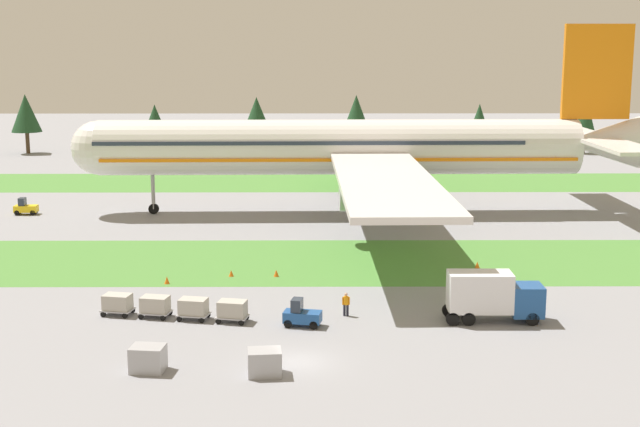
# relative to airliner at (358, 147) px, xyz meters

# --- Properties ---
(ground_plane) EXTENTS (400.00, 400.00, 0.00)m
(ground_plane) POSITION_rel_airliner_xyz_m (-5.98, -49.13, -7.79)
(ground_plane) COLOR gray
(grass_strip_near) EXTENTS (320.00, 17.23, 0.01)m
(grass_strip_near) POSITION_rel_airliner_xyz_m (-5.98, -23.27, -7.79)
(grass_strip_near) COLOR #4C8438
(grass_strip_near) RESTS_ON ground
(grass_strip_far) EXTENTS (320.00, 17.23, 0.01)m
(grass_strip_far) POSITION_rel_airliner_xyz_m (-5.98, 23.19, -7.79)
(grass_strip_far) COLOR #4C8438
(grass_strip_far) RESTS_ON ground
(airliner) EXTENTS (65.85, 80.66, 21.75)m
(airliner) POSITION_rel_airliner_xyz_m (0.00, 0.00, 0.00)
(airliner) COLOR silver
(airliner) RESTS_ON ground
(baggage_tug) EXTENTS (2.80, 1.78, 1.97)m
(baggage_tug) POSITION_rel_airliner_xyz_m (-5.89, -42.01, -6.98)
(baggage_tug) COLOR #1E4C8E
(baggage_tug) RESTS_ON ground
(cargo_dolly_lead) EXTENTS (2.45, 1.90, 1.55)m
(cargo_dolly_lead) POSITION_rel_airliner_xyz_m (-10.82, -41.04, -6.87)
(cargo_dolly_lead) COLOR #A3A3A8
(cargo_dolly_lead) RESTS_ON ground
(cargo_dolly_second) EXTENTS (2.45, 1.90, 1.55)m
(cargo_dolly_second) POSITION_rel_airliner_xyz_m (-13.67, -40.48, -6.87)
(cargo_dolly_second) COLOR #A3A3A8
(cargo_dolly_second) RESTS_ON ground
(cargo_dolly_third) EXTENTS (2.45, 1.90, 1.55)m
(cargo_dolly_third) POSITION_rel_airliner_xyz_m (-16.51, -39.92, -6.87)
(cargo_dolly_third) COLOR #A3A3A8
(cargo_dolly_third) RESTS_ON ground
(cargo_dolly_fourth) EXTENTS (2.45, 1.90, 1.55)m
(cargo_dolly_fourth) POSITION_rel_airliner_xyz_m (-19.36, -39.36, -6.87)
(cargo_dolly_fourth) COLOR #A3A3A8
(cargo_dolly_fourth) RESTS_ON ground
(catering_truck) EXTENTS (6.98, 2.37, 3.58)m
(catering_truck) POSITION_rel_airliner_xyz_m (7.69, -40.96, -5.84)
(catering_truck) COLOR #1E4C8E
(catering_truck) RESTS_ON ground
(pushback_tractor) EXTENTS (2.62, 1.35, 1.97)m
(pushback_tractor) POSITION_rel_airliner_xyz_m (-38.62, -0.72, -6.98)
(pushback_tractor) COLOR yellow
(pushback_tractor) RESTS_ON ground
(ground_crew_marshaller) EXTENTS (0.56, 0.36, 1.74)m
(ground_crew_marshaller) POSITION_rel_airliner_xyz_m (-2.68, -39.66, -6.85)
(ground_crew_marshaller) COLOR black
(ground_crew_marshaller) RESTS_ON ground
(uld_container_0) EXTENTS (2.17, 1.82, 1.58)m
(uld_container_0) POSITION_rel_airliner_xyz_m (-15.04, -50.58, -7.00)
(uld_container_0) COLOR #A3A3A8
(uld_container_0) RESTS_ON ground
(uld_container_1) EXTENTS (2.14, 1.78, 1.55)m
(uld_container_1) POSITION_rel_airliner_xyz_m (-7.95, -51.22, -7.02)
(uld_container_1) COLOR #A3A3A8
(uld_container_1) RESTS_ON ground
(taxiway_marker_0) EXTENTS (0.44, 0.44, 0.62)m
(taxiway_marker_0) POSITION_rel_airliner_xyz_m (-17.18, -30.86, -7.48)
(taxiway_marker_0) COLOR orange
(taxiway_marker_0) RESTS_ON ground
(taxiway_marker_1) EXTENTS (0.44, 0.44, 0.58)m
(taxiway_marker_1) POSITION_rel_airliner_xyz_m (9.43, -25.82, -7.50)
(taxiway_marker_1) COLOR orange
(taxiway_marker_1) RESTS_ON ground
(taxiway_marker_2) EXTENTS (0.44, 0.44, 0.54)m
(taxiway_marker_2) POSITION_rel_airliner_xyz_m (-12.09, -28.54, -7.52)
(taxiway_marker_2) COLOR orange
(taxiway_marker_2) RESTS_ON ground
(taxiway_marker_3) EXTENTS (0.44, 0.44, 0.58)m
(taxiway_marker_3) POSITION_rel_airliner_xyz_m (-8.24, -28.61, -7.50)
(taxiway_marker_3) COLOR orange
(taxiway_marker_3) RESTS_ON ground
(distant_tree_line) EXTENTS (183.85, 9.52, 12.69)m
(distant_tree_line) POSITION_rel_airliner_xyz_m (-7.16, 57.70, -0.81)
(distant_tree_line) COLOR #4C3823
(distant_tree_line) RESTS_ON ground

